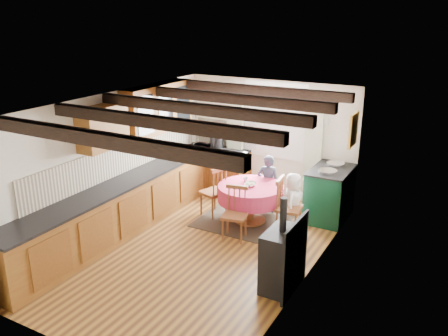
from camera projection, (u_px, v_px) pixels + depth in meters
The scene contains 40 objects.
floor at pixel (200, 248), 7.70m from camera, with size 3.60×5.50×0.00m, color #A97328.
ceiling at pixel (198, 103), 6.93m from camera, with size 3.60×5.50×0.00m, color white.
wall_back at pixel (270, 139), 9.60m from camera, with size 3.60×0.00×2.40m, color silver.
wall_front at pixel (64, 256), 5.03m from camera, with size 3.60×0.00×2.40m, color silver.
wall_left at pixel (111, 162), 8.14m from camera, with size 0.00×5.50×2.40m, color silver.
wall_right at pixel (310, 201), 6.49m from camera, with size 0.00×5.50×2.40m, color silver.
beam_a at pixel (104, 140), 5.30m from camera, with size 3.60×0.16×0.16m, color black.
beam_b at pixel (157, 122), 6.13m from camera, with size 3.60×0.16×0.16m, color black.
beam_c at pixel (198, 109), 6.96m from camera, with size 3.60×0.16×0.16m, color black.
beam_d at pixel (230, 98), 7.79m from camera, with size 3.60×0.16×0.16m, color black.
beam_e at pixel (256, 90), 8.62m from camera, with size 3.60×0.16×0.16m, color black.
splash_left at pixel (123, 158), 8.38m from camera, with size 0.02×4.50×0.55m, color beige.
splash_back at pixel (227, 133), 10.04m from camera, with size 1.40×0.02×0.55m, color beige.
base_cabinet_left at pixel (127, 206), 8.24m from camera, with size 0.60×5.30×0.88m, color brown.
base_cabinet_back at pixel (218, 170), 10.07m from camera, with size 1.30×0.60×0.88m, color brown.
worktop_left at pixel (126, 182), 8.09m from camera, with size 0.64×5.30×0.04m, color black.
worktop_back at pixel (218, 150), 9.91m from camera, with size 1.30×0.64×0.04m, color black.
wall_cabinet_glass at pixel (158, 108), 8.82m from camera, with size 0.34×1.80×0.90m, color brown.
wall_cabinet_solid at pixel (103, 127), 7.59m from camera, with size 0.34×0.90×0.70m, color brown.
window_frame at pixel (275, 120), 9.41m from camera, with size 1.34×0.03×1.54m, color white.
window_pane at pixel (275, 120), 9.42m from camera, with size 1.20×0.01×1.40m, color white.
curtain_left at pixel (235, 140), 9.89m from camera, with size 0.35×0.10×2.10m, color beige.
curtain_right at pixel (313, 151), 9.11m from camera, with size 0.35×0.10×2.10m, color beige.
curtain_rod at pixel (274, 91), 9.15m from camera, with size 0.03×0.03×2.00m, color black.
wall_picture at pixel (353, 130), 8.26m from camera, with size 0.04×0.50×0.60m, color gold.
wall_plate at pixel (321, 121), 8.93m from camera, with size 0.30×0.30×0.02m, color silver.
rug at pixel (250, 222), 8.64m from camera, with size 1.83×1.43×0.01m, color #362A27.
dining_table at pixel (250, 204), 8.53m from camera, with size 1.19×1.19×0.72m, color #CD315C, non-canonical shape.
chair_near at pixel (234, 214), 7.87m from camera, with size 0.40×0.41×0.92m, color brown, non-canonical shape.
chair_left at pixel (214, 190), 8.80m from camera, with size 0.43×0.45×0.99m, color brown, non-canonical shape.
chair_right at pixel (289, 206), 8.07m from camera, with size 0.43×0.45×1.00m, color brown, non-canonical shape.
aga_range at pixel (330, 193), 8.68m from camera, with size 0.69×1.07×0.98m, color #0A3520, non-canonical shape.
cast_iron_stove at pixel (282, 244), 6.40m from camera, with size 0.41×0.68×1.36m, color black, non-canonical shape.
child_far at pixel (268, 184), 8.91m from camera, with size 0.42×0.27×1.15m, color #323748.
child_right at pixel (293, 202), 8.20m from camera, with size 0.51×0.33×1.05m, color white.
bowl_a at pixel (250, 185), 8.39m from camera, with size 0.19×0.19×0.05m, color silver.
bowl_b at pixel (251, 184), 8.44m from camera, with size 0.18×0.18×0.06m, color silver.
cup at pixel (246, 179), 8.60m from camera, with size 0.09×0.09×0.09m, color silver.
canister_tall at pixel (214, 141), 10.01m from camera, with size 0.16×0.16×0.27m, color #262628.
canister_wide at pixel (219, 143), 9.98m from camera, with size 0.19×0.19×0.22m, color #262628.
Camera 1 is at (3.65, -5.84, 3.70)m, focal length 37.76 mm.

